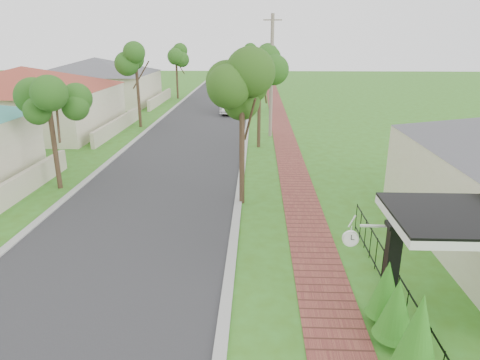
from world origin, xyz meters
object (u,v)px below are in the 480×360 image
(parked_car_white, at_px, (231,104))
(near_tree, at_px, (242,94))
(parked_car_red, at_px, (236,105))
(utility_pole, at_px, (271,76))
(station_clock, at_px, (352,237))
(porch_post, at_px, (390,278))

(parked_car_white, distance_m, near_tree, 22.49)
(parked_car_red, bearing_deg, parked_car_white, -175.89)
(utility_pole, distance_m, station_clock, 19.93)
(utility_pole, height_order, station_clock, utility_pole)
(parked_car_white, xyz_separation_m, station_clock, (4.69, -29.24, 1.16))
(near_tree, height_order, utility_pole, utility_pole)
(porch_post, bearing_deg, parked_car_red, 99.69)
(parked_car_white, bearing_deg, porch_post, -79.96)
(parked_car_red, height_order, parked_car_white, parked_car_white)
(near_tree, distance_m, utility_pole, 12.74)
(near_tree, bearing_deg, parked_car_red, 93.38)
(porch_post, bearing_deg, utility_pole, 96.37)
(parked_car_red, height_order, station_clock, station_clock)
(porch_post, bearing_deg, near_tree, 116.51)
(parked_car_red, bearing_deg, porch_post, -69.42)
(porch_post, distance_m, station_clock, 1.26)
(station_clock, bearing_deg, utility_pole, 94.03)
(porch_post, xyz_separation_m, parked_car_red, (-5.05, 29.58, -0.40))
(porch_post, bearing_deg, parked_car_white, 100.61)
(near_tree, bearing_deg, station_clock, -67.88)
(parked_car_red, xyz_separation_m, utility_pole, (2.80, -9.41, 3.31))
(porch_post, xyz_separation_m, parked_car_white, (-5.55, 29.64, -0.33))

